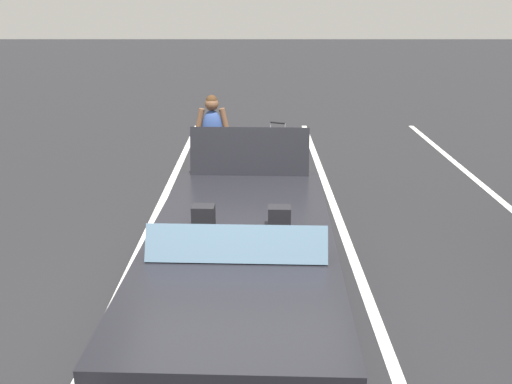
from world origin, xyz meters
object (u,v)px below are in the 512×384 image
object	(u,v)px
convertible_car	(239,279)
suitcase_medium_bright	(274,192)
suitcase_large_black	(279,161)
suitcase_small_carryon	(263,184)
traveler_person	(213,141)

from	to	relation	value
convertible_car	suitcase_medium_bright	size ratio (longest dim) A/B	6.77
suitcase_large_black	suitcase_medium_bright	xyz separation A→B (m)	(1.49, -0.13, -0.06)
suitcase_small_carryon	traveler_person	size ratio (longest dim) A/B	0.50
suitcase_large_black	suitcase_small_carryon	world-z (taller)	suitcase_large_black
suitcase_large_black	suitcase_small_carryon	distance (m)	0.96
suitcase_small_carryon	suitcase_medium_bright	bearing A→B (deg)	46.91
convertible_car	traveler_person	world-z (taller)	traveler_person
suitcase_small_carryon	traveler_person	world-z (taller)	traveler_person
suitcase_medium_bright	suitcase_small_carryon	size ratio (longest dim) A/B	0.75
suitcase_large_black	convertible_car	bearing A→B (deg)	-163.05
suitcase_medium_bright	traveler_person	distance (m)	1.34
suitcase_medium_bright	suitcase_small_carryon	world-z (taller)	suitcase_small_carryon
suitcase_large_black	traveler_person	size ratio (longest dim) A/B	0.65
suitcase_large_black	suitcase_small_carryon	xyz separation A→B (m)	(0.91, -0.29, -0.12)
traveler_person	suitcase_small_carryon	bearing A→B (deg)	79.97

